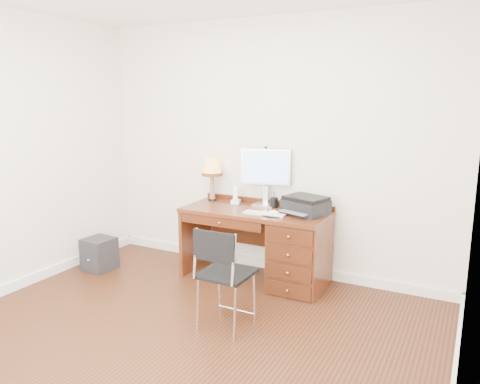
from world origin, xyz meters
The scene contains 12 objects.
ground centered at (0.00, 0.00, 0.00)m, with size 4.00×4.00×0.00m, color #32170B.
room_shell centered at (0.00, 0.63, 0.05)m, with size 4.00×4.00×4.00m.
desk centered at (0.32, 1.40, 0.41)m, with size 1.50×0.67×0.75m.
monitor centered at (0.01, 1.63, 1.13)m, with size 0.52×0.22×0.61m.
keyboard centered at (0.16, 1.26, 0.76)m, with size 0.42×0.12×0.02m, color white.
mouse_pad centered at (0.26, 1.28, 0.76)m, with size 0.24×0.24×0.05m.
printer centered at (0.52, 1.47, 0.84)m, with size 0.48×0.43×0.18m.
leg_lamp centered at (-0.62, 1.59, 1.10)m, with size 0.23×0.23×0.48m.
phone centered at (-0.31, 1.56, 0.81)m, with size 0.11×0.11×0.19m.
pen_cup centered at (0.13, 1.58, 0.80)m, with size 0.08×0.08×0.11m, color black.
chair centered at (0.23, 0.30, 0.53)m, with size 0.41×0.41×0.87m.
equipment_box centered at (-1.66, 0.86, 0.18)m, with size 0.30×0.30×0.35m, color black.
Camera 1 is at (2.00, -2.82, 1.89)m, focal length 35.00 mm.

